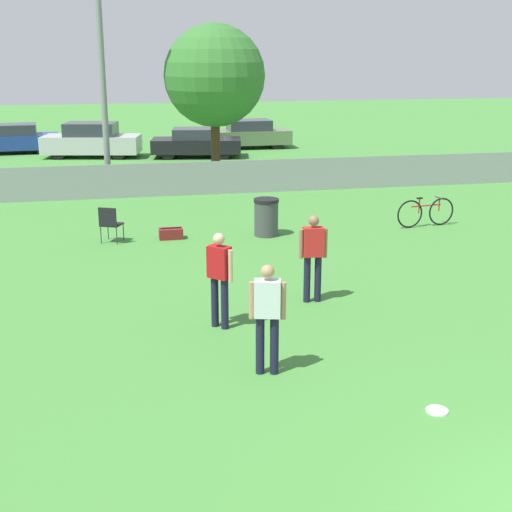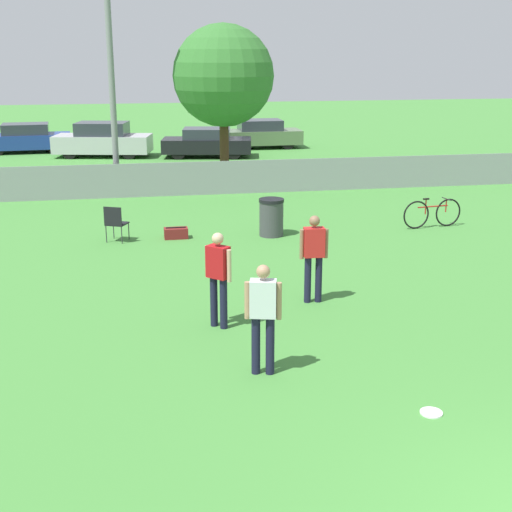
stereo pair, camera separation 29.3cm
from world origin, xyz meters
The scene contains 15 objects.
fence_backline centered at (0.00, 18.00, 0.55)m, with size 21.70×0.07×1.21m.
light_pole centered at (-4.72, 18.73, 4.90)m, with size 0.90×0.36×8.28m.
tree_near_pole centered at (-0.96, 19.89, 3.74)m, with size 3.49×3.49×5.50m.
player_thrower_red centered at (-2.96, 6.35, 0.97)m, with size 0.43×0.43×1.69m.
player_defender_red centered at (-1.04, 7.29, 0.97)m, with size 0.54×0.24×1.69m.
player_receiver_white centered at (-2.56, 4.40, 0.97)m, with size 0.53×0.31×1.69m.
frisbee_disc centered at (-0.60, 2.80, 0.01)m, with size 0.30×0.30×0.03m.
folding_chair_sideline centered at (-4.74, 12.44, 0.52)m, with size 0.62×0.62×0.92m.
bicycle_sideline centered at (3.63, 12.42, 0.39)m, with size 1.73×0.44×0.82m.
trash_bin centered at (-0.80, 12.35, 0.49)m, with size 0.64×0.64×0.97m.
gear_bag_sideline centered at (-3.24, 12.52, 0.14)m, with size 0.60×0.33×0.29m.
parked_car_blue centered at (-8.90, 29.53, 0.65)m, with size 4.06×1.91×1.33m.
parked_car_silver centered at (-5.37, 27.48, 0.73)m, with size 4.48×2.56×1.52m.
parked_car_dark centered at (-0.82, 26.52, 0.64)m, with size 4.14×2.34×1.27m.
parked_car_olive centered at (2.07, 29.05, 0.67)m, with size 3.92×1.73×1.36m.
Camera 1 is at (-4.70, -5.05, 4.64)m, focal length 50.00 mm.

